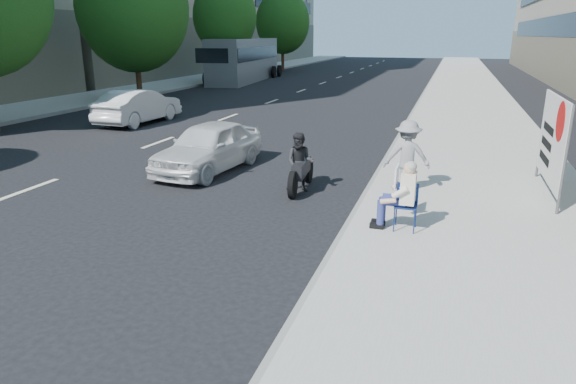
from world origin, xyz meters
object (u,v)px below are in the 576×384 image
at_px(white_sedan_mid, 138,106).
at_px(motorcycle, 300,165).
at_px(protest_banner, 552,139).
at_px(bus, 245,60).
at_px(white_sedan_near, 209,147).
at_px(jogger, 407,156).
at_px(seated_protester, 401,191).

distance_m(white_sedan_mid, motorcycle, 11.89).
height_order(protest_banner, bus, bus).
bearing_deg(white_sedan_mid, motorcycle, 144.10).
distance_m(protest_banner, white_sedan_near, 8.50).
bearing_deg(motorcycle, bus, 109.29).
bearing_deg(jogger, motorcycle, -2.44).
bearing_deg(bus, motorcycle, -70.92).
relative_size(jogger, motorcycle, 0.80).
bearing_deg(bus, protest_banner, -61.33).
xyz_separation_m(white_sedan_near, bus, (-9.90, 26.99, 0.96)).
bearing_deg(bus, seated_protester, -68.56).
bearing_deg(bus, white_sedan_near, -75.37).
height_order(motorcycle, bus, bus).
distance_m(jogger, white_sedan_mid, 13.73).
distance_m(seated_protester, protest_banner, 4.44).
xyz_separation_m(protest_banner, motorcycle, (-5.52, -1.03, -0.76)).
relative_size(jogger, white_sedan_near, 0.41).
bearing_deg(white_sedan_near, protest_banner, 5.78).
distance_m(seated_protester, motorcycle, 3.41).
bearing_deg(protest_banner, jogger, -166.92).
xyz_separation_m(seated_protester, motorcycle, (-2.57, 2.23, -0.24)).
distance_m(jogger, protest_banner, 3.18).
xyz_separation_m(jogger, bus, (-15.30, 27.76, 0.67)).
distance_m(jogger, white_sedan_near, 5.46).
relative_size(protest_banner, bus, 0.25).
relative_size(seated_protester, protest_banner, 0.43).
bearing_deg(white_sedan_mid, protest_banner, 159.38).
height_order(white_sedan_near, motorcycle, motorcycle).
bearing_deg(jogger, white_sedan_near, -17.99).
xyz_separation_m(seated_protester, white_sedan_near, (-5.52, 3.32, -0.20)).
distance_m(white_sedan_near, bus, 28.76).
height_order(protest_banner, white_sedan_near, protest_banner).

